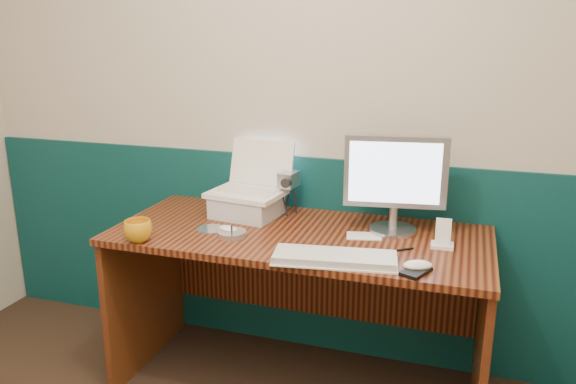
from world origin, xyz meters
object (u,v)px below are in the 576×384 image
(desk, at_px, (298,312))
(mug, at_px, (138,231))
(monitor, at_px, (395,184))
(keyboard, at_px, (335,259))
(laptop, at_px, (246,167))
(camcorder, at_px, (289,194))

(desk, xyz_separation_m, mug, (-0.59, -0.30, 0.42))
(desk, relative_size, monitor, 3.78)
(monitor, xyz_separation_m, keyboard, (-0.16, -0.40, -0.20))
(laptop, bearing_deg, keyboard, -30.89)
(laptop, bearing_deg, camcorder, 35.62)
(monitor, bearing_deg, camcorder, 159.75)
(keyboard, bearing_deg, laptop, 133.05)
(desk, distance_m, mug, 0.79)
(desk, bearing_deg, mug, -152.83)
(mug, relative_size, camcorder, 0.60)
(desk, height_order, keyboard, keyboard)
(mug, distance_m, camcorder, 0.72)
(keyboard, bearing_deg, camcorder, 115.57)
(laptop, relative_size, monitor, 0.77)
(desk, relative_size, mug, 13.95)
(desk, xyz_separation_m, camcorder, (-0.12, 0.24, 0.47))
(camcorder, bearing_deg, laptop, -144.22)
(laptop, xyz_separation_m, keyboard, (0.52, -0.41, -0.22))
(desk, height_order, mug, mug)
(monitor, relative_size, mug, 3.69)
(camcorder, bearing_deg, desk, -55.22)
(keyboard, bearing_deg, mug, 173.97)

